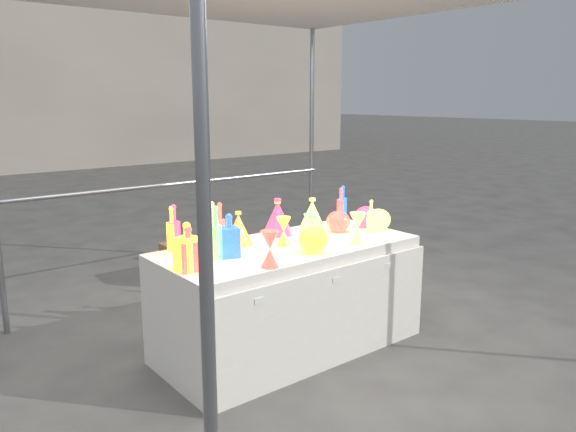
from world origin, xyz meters
TOP-DOWN VIEW (x-y plane):
  - ground at (0.00, 0.00)m, footprint 80.00×80.00m
  - display_table at (0.00, -0.01)m, footprint 1.84×0.83m
  - background_building at (4.00, 14.00)m, footprint 14.00×6.00m
  - cardboard_box_closed at (0.21, 1.77)m, footprint 0.51×0.37m
  - cardboard_box_flat at (0.49, 2.54)m, footprint 0.74×0.57m
  - bottle_0 at (-0.68, 0.35)m, footprint 0.08×0.08m
  - bottle_1 at (-0.48, 0.22)m, footprint 0.08×0.08m
  - bottle_2 at (-0.43, 0.18)m, footprint 0.08×0.08m
  - bottle_3 at (-0.67, 0.35)m, footprint 0.10×0.10m
  - bottle_4 at (-0.51, 0.14)m, footprint 0.08×0.08m
  - bottle_5 at (-0.56, 0.01)m, footprint 0.09×0.09m
  - bottle_6 at (-0.54, 0.15)m, footprint 0.10×0.10m
  - decanter_0 at (-0.81, -0.09)m, footprint 0.16×0.16m
  - decanter_1 at (-0.81, -0.10)m, footprint 0.12×0.12m
  - decanter_2 at (-0.47, -0.00)m, footprint 0.15×0.15m
  - hourglass_0 at (-0.40, -0.34)m, footprint 0.13×0.13m
  - hourglass_2 at (0.38, -0.28)m, footprint 0.15×0.15m
  - hourglass_3 at (0.12, -0.10)m, footprint 0.11×0.11m
  - hourglass_4 at (-0.03, 0.01)m, footprint 0.11×0.11m
  - globe_0 at (0.00, -0.26)m, footprint 0.25×0.25m
  - globe_1 at (0.81, -0.08)m, footprint 0.20×0.20m
  - globe_2 at (0.52, 0.06)m, footprint 0.21×0.21m
  - globe_3 at (0.81, 0.04)m, footprint 0.20×0.20m
  - lampshade_0 at (-0.26, 0.21)m, footprint 0.23×0.23m
  - lampshade_1 at (0.13, 0.28)m, footprint 0.24×0.24m
  - lampshade_2 at (0.13, 0.28)m, footprint 0.30×0.30m
  - lampshade_3 at (0.39, 0.20)m, footprint 0.24×0.24m
  - bottle_8 at (0.85, 0.35)m, footprint 0.08×0.08m
  - bottle_9 at (0.83, 0.36)m, footprint 0.06×0.06m
  - bottle_11 at (0.68, -0.12)m, footprint 0.07×0.07m

SIDE VIEW (x-z plane):
  - ground at x=0.00m, z-range 0.00..0.00m
  - cardboard_box_flat at x=0.49m, z-range 0.00..0.06m
  - cardboard_box_closed at x=0.21m, z-range 0.00..0.37m
  - display_table at x=0.00m, z-range 0.00..0.75m
  - globe_2 at x=0.52m, z-range 0.75..0.89m
  - globe_1 at x=0.81m, z-range 0.75..0.89m
  - globe_3 at x=0.81m, z-range 0.75..0.89m
  - globe_0 at x=0.00m, z-range 0.75..0.90m
  - hourglass_4 at x=-0.03m, z-range 0.75..0.95m
  - hourglass_3 at x=0.12m, z-range 0.75..0.96m
  - hourglass_2 at x=0.38m, z-range 0.75..0.97m
  - hourglass_0 at x=-0.40m, z-range 0.75..0.97m
  - lampshade_0 at x=-0.26m, z-range 0.75..0.98m
  - lampshade_1 at x=0.13m, z-range 0.75..1.00m
  - lampshade_3 at x=0.39m, z-range 0.75..1.00m
  - bottle_11 at x=0.68m, z-range 0.75..1.00m
  - bottle_9 at x=0.83m, z-range 0.75..1.02m
  - lampshade_2 at x=0.13m, z-range 0.75..1.02m
  - decanter_1 at x=-0.81m, z-range 0.75..1.02m
  - decanter_2 at x=-0.47m, z-range 0.75..1.03m
  - bottle_8 at x=0.85m, z-range 0.75..1.03m
  - decanter_0 at x=-0.81m, z-range 0.75..1.04m
  - bottle_1 at x=-0.48m, z-range 0.75..1.05m
  - bottle_0 at x=-0.68m, z-range 0.75..1.05m
  - bottle_3 at x=-0.67m, z-range 0.75..1.06m
  - bottle_6 at x=-0.54m, z-range 0.75..1.06m
  - bottle_2 at x=-0.43m, z-range 0.75..1.07m
  - bottle_5 at x=-0.56m, z-range 0.75..1.09m
  - bottle_4 at x=-0.51m, z-range 0.75..1.09m
  - background_building at x=4.00m, z-range 0.00..6.00m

